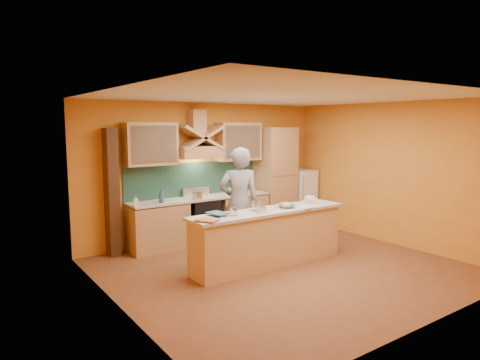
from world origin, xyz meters
TOP-DOWN VIEW (x-y plane):
  - floor at (0.00, 0.00)m, footprint 5.50×5.00m
  - ceiling at (0.00, 0.00)m, footprint 5.50×5.00m
  - wall_back at (0.00, 2.50)m, footprint 5.50×0.02m
  - wall_front at (0.00, -2.50)m, footprint 5.50×0.02m
  - wall_left at (-2.75, 0.00)m, footprint 0.02×5.00m
  - wall_right at (2.75, 0.00)m, footprint 0.02×5.00m
  - base_cabinet_left at (-1.25, 2.20)m, footprint 1.10×0.60m
  - base_cabinet_right at (0.65, 2.20)m, footprint 1.10×0.60m
  - counter_top at (-0.30, 2.20)m, footprint 3.00×0.62m
  - stove at (-0.30, 2.20)m, footprint 0.60×0.58m
  - backsplash at (-0.30, 2.48)m, footprint 3.00×0.03m
  - range_hood at (-0.30, 2.25)m, footprint 0.92×0.50m
  - hood_chimney at (-0.30, 2.35)m, footprint 0.30×0.30m
  - upper_cabinet_left at (-1.30, 2.33)m, footprint 1.00×0.35m
  - upper_cabinet_right at (0.70, 2.33)m, footprint 1.00×0.35m
  - pantry_column at (1.65, 2.20)m, footprint 0.80×0.60m
  - fridge at (2.40, 2.20)m, footprint 0.58×0.60m
  - trim_column_left at (-2.05, 2.35)m, footprint 0.20×0.30m
  - island_body at (-0.10, 0.30)m, footprint 2.80×0.55m
  - island_top at (-0.10, 0.30)m, footprint 2.90×0.62m
  - person at (-0.26, 0.93)m, footprint 0.85×0.72m
  - pot_large at (-0.46, 2.06)m, footprint 0.24×0.24m
  - pot_small at (-0.21, 2.36)m, footprint 0.22×0.22m
  - soap_bottle_a at (-1.75, 1.98)m, footprint 0.11×0.11m
  - soap_bottle_b at (-1.21, 2.08)m, footprint 0.14×0.14m
  - bowl_back at (0.60, 2.15)m, footprint 0.23×0.23m
  - dish_rack at (0.58, 2.19)m, footprint 0.31×0.24m
  - book_lower at (-1.48, 0.10)m, footprint 0.36×0.39m
  - book_upper at (-1.15, 0.40)m, footprint 0.29×0.36m
  - jar_large at (-0.30, 0.39)m, footprint 0.15×0.15m
  - jar_small at (-0.83, 0.27)m, footprint 0.14×0.14m
  - kitchen_scale at (-0.36, 0.17)m, footprint 0.14×0.14m
  - mixing_bowl at (0.27, 0.28)m, footprint 0.31×0.31m
  - cloth at (0.55, 0.07)m, footprint 0.27×0.23m
  - grocery_bag_a at (0.95, 0.40)m, footprint 0.23×0.21m
  - grocery_bag_b at (0.90, 0.30)m, footprint 0.20×0.18m

SIDE VIEW (x-z plane):
  - floor at x=0.00m, z-range -0.01..0.01m
  - base_cabinet_left at x=-1.25m, z-range 0.00..0.86m
  - base_cabinet_right at x=0.65m, z-range 0.00..0.86m
  - island_body at x=-0.10m, z-range 0.00..0.88m
  - stove at x=-0.30m, z-range 0.00..0.90m
  - fridge at x=2.40m, z-range 0.00..1.30m
  - counter_top at x=-0.30m, z-range 0.88..0.92m
  - island_top at x=-0.10m, z-range 0.90..0.95m
  - cloth at x=0.55m, z-range 0.94..0.96m
  - bowl_back at x=0.60m, z-range 0.92..0.99m
  - book_lower at x=-1.48m, z-range 0.94..0.97m
  - dish_rack at x=0.58m, z-range 0.92..1.03m
  - pot_small at x=-0.21m, z-range 0.90..1.05m
  - book_upper at x=-1.15m, z-range 0.97..0.99m
  - pot_large at x=-0.46m, z-range 0.90..1.06m
  - mixing_bowl at x=0.27m, z-range 0.94..1.02m
  - person at x=-0.26m, z-range 0.00..1.97m
  - grocery_bag_b at x=0.90m, z-range 0.95..1.05m
  - kitchen_scale at x=-0.36m, z-range 0.95..1.05m
  - grocery_bag_a at x=0.95m, z-range 0.94..1.06m
  - jar_small at x=-0.83m, z-range 0.95..1.07m
  - soap_bottle_a at x=-1.75m, z-range 0.92..1.11m
  - jar_large at x=-0.30m, z-range 0.94..1.11m
  - soap_bottle_b at x=-1.21m, z-range 0.92..1.18m
  - pantry_column at x=1.65m, z-range 0.00..2.30m
  - trim_column_left at x=-2.05m, z-range 0.00..2.30m
  - backsplash at x=-0.30m, z-range 0.90..1.60m
  - wall_back at x=0.00m, z-range 0.00..2.80m
  - wall_front at x=0.00m, z-range 0.00..2.80m
  - wall_left at x=-2.75m, z-range 0.00..2.80m
  - wall_right at x=2.75m, z-range 0.00..2.80m
  - range_hood at x=-0.30m, z-range 1.70..1.94m
  - upper_cabinet_left at x=-1.30m, z-range 1.60..2.40m
  - upper_cabinet_right at x=0.70m, z-range 1.60..2.40m
  - hood_chimney at x=-0.30m, z-range 2.15..2.65m
  - ceiling at x=0.00m, z-range 2.79..2.80m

